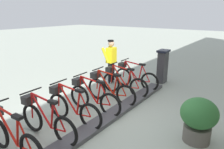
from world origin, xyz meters
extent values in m
plane|color=#A2AB9E|center=(0.00, 0.00, 0.00)|extent=(60.00, 60.00, 0.00)
cube|color=#47474C|center=(0.00, 0.00, 0.05)|extent=(0.44, 6.17, 0.10)
cube|color=#38383D|center=(0.05, -3.65, 0.60)|extent=(0.28, 0.44, 1.20)
cube|color=#194C8C|center=(0.20, -3.65, 0.95)|extent=(0.03, 0.30, 0.40)
cube|color=black|center=(0.05, -3.65, 1.24)|extent=(0.36, 0.52, 0.08)
torus|color=black|center=(0.03, -2.51, 0.33)|extent=(0.67, 0.09, 0.67)
torus|color=black|center=(1.07, -2.47, 0.33)|extent=(0.67, 0.09, 0.67)
cylinder|color=red|center=(0.73, -2.48, 0.61)|extent=(0.60, 0.07, 0.70)
cylinder|color=red|center=(0.39, -2.49, 0.58)|extent=(0.16, 0.05, 0.61)
cylinder|color=red|center=(0.67, -2.48, 0.92)|extent=(0.69, 0.07, 0.11)
cylinder|color=red|center=(0.24, -2.50, 0.31)|extent=(0.43, 0.05, 0.09)
cylinder|color=red|center=(0.18, -2.50, 0.61)|extent=(0.33, 0.04, 0.56)
cylinder|color=red|center=(1.04, -2.47, 0.64)|extent=(0.10, 0.04, 0.62)
cube|color=black|center=(0.33, -2.49, 0.91)|extent=(0.22, 0.11, 0.06)
cylinder|color=black|center=(1.01, -2.47, 1.00)|extent=(0.05, 0.54, 0.03)
cube|color=#2D2D2D|center=(1.12, -2.47, 0.78)|extent=(0.21, 0.29, 0.18)
torus|color=black|center=(0.03, -1.74, 0.33)|extent=(0.67, 0.09, 0.67)
torus|color=black|center=(1.07, -1.70, 0.33)|extent=(0.67, 0.09, 0.67)
cylinder|color=red|center=(0.73, -1.71, 0.61)|extent=(0.60, 0.07, 0.70)
cylinder|color=red|center=(0.39, -1.73, 0.58)|extent=(0.16, 0.05, 0.61)
cylinder|color=red|center=(0.67, -1.71, 0.92)|extent=(0.69, 0.07, 0.11)
cylinder|color=red|center=(0.24, -1.73, 0.31)|extent=(0.43, 0.05, 0.09)
cylinder|color=red|center=(0.18, -1.73, 0.61)|extent=(0.33, 0.04, 0.56)
cylinder|color=red|center=(1.04, -1.70, 0.64)|extent=(0.10, 0.04, 0.62)
cube|color=black|center=(0.33, -1.73, 0.91)|extent=(0.22, 0.11, 0.06)
cylinder|color=black|center=(1.01, -1.70, 1.00)|extent=(0.05, 0.54, 0.03)
cube|color=#2D2D2D|center=(1.12, -1.70, 0.78)|extent=(0.21, 0.29, 0.18)
torus|color=black|center=(0.03, -0.97, 0.33)|extent=(0.67, 0.09, 0.67)
torus|color=black|center=(1.07, -0.93, 0.33)|extent=(0.67, 0.09, 0.67)
cylinder|color=red|center=(0.73, -0.94, 0.61)|extent=(0.60, 0.07, 0.70)
cylinder|color=red|center=(0.39, -0.96, 0.58)|extent=(0.16, 0.05, 0.61)
cylinder|color=red|center=(0.67, -0.95, 0.92)|extent=(0.69, 0.07, 0.11)
cylinder|color=red|center=(0.24, -0.96, 0.31)|extent=(0.43, 0.05, 0.09)
cylinder|color=red|center=(0.18, -0.97, 0.61)|extent=(0.33, 0.04, 0.56)
cylinder|color=red|center=(1.04, -0.93, 0.64)|extent=(0.10, 0.04, 0.62)
cube|color=black|center=(0.33, -0.96, 0.91)|extent=(0.22, 0.11, 0.06)
cylinder|color=black|center=(1.01, -0.93, 1.00)|extent=(0.05, 0.54, 0.03)
cube|color=#2D2D2D|center=(1.12, -0.93, 0.78)|extent=(0.21, 0.29, 0.18)
torus|color=black|center=(0.03, -0.20, 0.33)|extent=(0.67, 0.09, 0.67)
torus|color=black|center=(1.07, -0.16, 0.33)|extent=(0.67, 0.09, 0.67)
cylinder|color=red|center=(0.73, -0.18, 0.61)|extent=(0.60, 0.07, 0.70)
cylinder|color=red|center=(0.39, -0.19, 0.58)|extent=(0.16, 0.05, 0.61)
cylinder|color=red|center=(0.67, -0.18, 0.92)|extent=(0.69, 0.07, 0.11)
cylinder|color=red|center=(0.24, -0.20, 0.31)|extent=(0.43, 0.05, 0.09)
cylinder|color=red|center=(0.18, -0.20, 0.61)|extent=(0.33, 0.04, 0.56)
cylinder|color=red|center=(1.04, -0.17, 0.64)|extent=(0.10, 0.04, 0.62)
cube|color=black|center=(0.33, -0.19, 0.91)|extent=(0.22, 0.11, 0.06)
cylinder|color=black|center=(1.01, -0.17, 1.00)|extent=(0.05, 0.54, 0.03)
cube|color=#2D2D2D|center=(1.12, -0.16, 0.78)|extent=(0.21, 0.29, 0.18)
torus|color=black|center=(0.03, 0.56, 0.33)|extent=(0.67, 0.09, 0.67)
torus|color=black|center=(1.07, 0.60, 0.33)|extent=(0.67, 0.09, 0.67)
cylinder|color=red|center=(0.73, 0.59, 0.61)|extent=(0.60, 0.07, 0.70)
cylinder|color=red|center=(0.39, 0.58, 0.58)|extent=(0.16, 0.05, 0.61)
cylinder|color=red|center=(0.67, 0.59, 0.92)|extent=(0.69, 0.07, 0.11)
cylinder|color=red|center=(0.24, 0.57, 0.31)|extent=(0.43, 0.05, 0.09)
cylinder|color=red|center=(0.18, 0.57, 0.61)|extent=(0.33, 0.04, 0.56)
cylinder|color=red|center=(1.04, 0.60, 0.64)|extent=(0.10, 0.04, 0.62)
cube|color=black|center=(0.33, 0.58, 0.91)|extent=(0.22, 0.11, 0.06)
cylinder|color=black|center=(1.01, 0.60, 1.00)|extent=(0.05, 0.54, 0.03)
cube|color=#2D2D2D|center=(1.12, 0.60, 0.78)|extent=(0.21, 0.29, 0.18)
torus|color=black|center=(0.03, 1.33, 0.33)|extent=(0.67, 0.09, 0.67)
torus|color=black|center=(1.07, 1.37, 0.33)|extent=(0.67, 0.09, 0.67)
cylinder|color=red|center=(0.73, 1.36, 0.61)|extent=(0.60, 0.07, 0.70)
cylinder|color=red|center=(0.39, 1.35, 0.58)|extent=(0.16, 0.05, 0.61)
cylinder|color=red|center=(0.67, 1.36, 0.92)|extent=(0.69, 0.07, 0.11)
cylinder|color=red|center=(0.24, 1.34, 0.31)|extent=(0.43, 0.05, 0.09)
cylinder|color=red|center=(0.18, 1.34, 0.61)|extent=(0.33, 0.04, 0.56)
cylinder|color=red|center=(1.04, 1.37, 0.64)|extent=(0.10, 0.04, 0.62)
cube|color=black|center=(0.33, 1.34, 0.91)|extent=(0.22, 0.11, 0.06)
cylinder|color=black|center=(1.01, 1.37, 1.00)|extent=(0.05, 0.54, 0.03)
cube|color=#2D2D2D|center=(1.12, 1.37, 0.78)|extent=(0.21, 0.29, 0.18)
cylinder|color=red|center=(0.73, 2.13, 0.61)|extent=(0.60, 0.07, 0.70)
cylinder|color=red|center=(0.39, 2.11, 0.58)|extent=(0.16, 0.05, 0.61)
cylinder|color=red|center=(0.67, 2.12, 0.92)|extent=(0.69, 0.07, 0.11)
cylinder|color=red|center=(0.24, 2.11, 0.31)|extent=(0.43, 0.05, 0.09)
cylinder|color=red|center=(0.18, 2.11, 0.61)|extent=(0.33, 0.04, 0.56)
cube|color=black|center=(0.33, 2.11, 0.91)|extent=(0.22, 0.11, 0.06)
cube|color=white|center=(1.66, -2.33, 0.05)|extent=(0.27, 0.14, 0.10)
cube|color=white|center=(1.57, -2.57, 0.05)|extent=(0.27, 0.14, 0.10)
cylinder|color=black|center=(1.60, -2.35, 0.43)|extent=(0.15, 0.15, 0.82)
cylinder|color=black|center=(1.63, -2.55, 0.43)|extent=(0.15, 0.15, 0.82)
cube|color=yellow|center=(1.61, -2.45, 1.10)|extent=(0.31, 0.43, 0.56)
cylinder|color=yellow|center=(1.68, -2.18, 1.13)|extent=(0.35, 0.14, 0.57)
cylinder|color=yellow|center=(1.75, -2.69, 1.13)|extent=(0.35, 0.14, 0.57)
sphere|color=tan|center=(1.61, -2.45, 1.53)|extent=(0.22, 0.22, 0.22)
cylinder|color=black|center=(1.63, -2.45, 1.63)|extent=(0.22, 0.22, 0.06)
cylinder|color=#59544C|center=(-2.09, -0.42, 0.17)|extent=(0.56, 0.56, 0.35)
ellipsoid|color=#2F6D34|center=(-2.09, -0.42, 0.65)|extent=(0.76, 0.76, 0.64)
camera|label=1|loc=(-2.89, 3.79, 2.65)|focal=33.49mm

